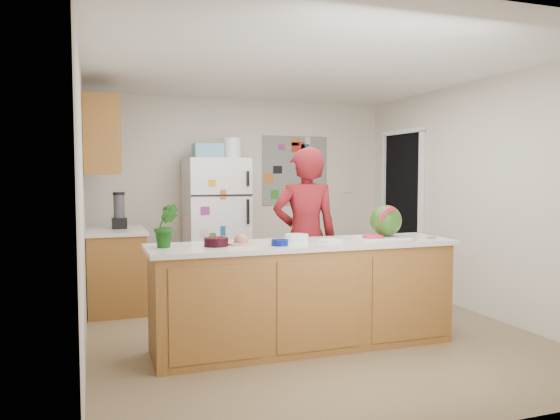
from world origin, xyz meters
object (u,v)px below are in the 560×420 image
object	(u,v)px
watermelon	(386,221)
cherry_bowl	(216,242)
refrigerator	(216,226)
person	(305,238)

from	to	relation	value
watermelon	cherry_bowl	xyz separation A→B (m)	(-1.61, -0.08, -0.12)
watermelon	refrigerator	bearing A→B (deg)	115.17
refrigerator	person	bearing A→B (deg)	-74.33
refrigerator	cherry_bowl	xyz separation A→B (m)	(-0.53, -2.39, 0.11)
refrigerator	person	distance (m)	1.84
refrigerator	watermelon	bearing A→B (deg)	-64.83
person	cherry_bowl	size ratio (longest dim) A/B	8.98
person	cherry_bowl	bearing A→B (deg)	41.44
person	watermelon	xyz separation A→B (m)	(0.59, -0.53, 0.19)
watermelon	cherry_bowl	bearing A→B (deg)	-177.07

